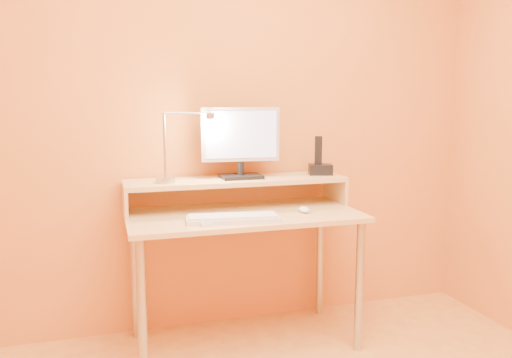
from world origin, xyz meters
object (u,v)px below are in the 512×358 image
object	(u,v)px
mouse	(304,209)
remote_control	(203,221)
phone_dock	(320,169)
keyboard	(233,219)
lamp_base	(166,180)
monitor_panel	(240,134)

from	to	relation	value
mouse	remote_control	world-z (taller)	mouse
mouse	phone_dock	bearing A→B (deg)	56.01
keyboard	lamp_base	bearing A→B (deg)	142.63
lamp_base	remote_control	xyz separation A→B (m)	(0.14, -0.27, -0.16)
phone_dock	remote_control	world-z (taller)	phone_dock
keyboard	monitor_panel	bearing A→B (deg)	76.54
mouse	lamp_base	bearing A→B (deg)	169.48
phone_dock	remote_control	size ratio (longest dim) A/B	0.73
monitor_panel	mouse	xyz separation A→B (m)	(0.28, -0.24, -0.38)
monitor_panel	remote_control	world-z (taller)	monitor_panel
monitor_panel	phone_dock	size ratio (longest dim) A/B	3.28
lamp_base	mouse	distance (m)	0.74
lamp_base	keyboard	size ratio (longest dim) A/B	0.22
keyboard	remote_control	world-z (taller)	keyboard
phone_dock	mouse	world-z (taller)	phone_dock
monitor_panel	remote_control	xyz separation A→B (m)	(-0.27, -0.31, -0.39)
monitor_panel	lamp_base	bearing A→B (deg)	-169.59
phone_dock	remote_control	xyz separation A→B (m)	(-0.74, -0.30, -0.18)
phone_dock	mouse	size ratio (longest dim) A/B	1.39
remote_control	lamp_base	bearing A→B (deg)	118.85
mouse	monitor_panel	bearing A→B (deg)	144.84
keyboard	phone_dock	bearing A→B (deg)	35.88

